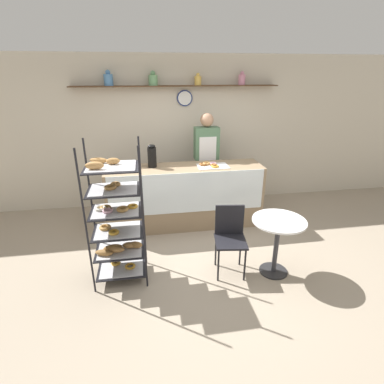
# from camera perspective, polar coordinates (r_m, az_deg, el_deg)

# --- Properties ---
(ground_plane) EXTENTS (14.00, 14.00, 0.00)m
(ground_plane) POSITION_cam_1_polar(r_m,az_deg,el_deg) (4.22, 0.84, -12.75)
(ground_plane) COLOR gray
(back_wall) EXTENTS (10.00, 0.30, 2.70)m
(back_wall) POSITION_cam_1_polar(r_m,az_deg,el_deg) (5.64, -2.89, 11.32)
(back_wall) COLOR beige
(back_wall) RESTS_ON ground_plane
(display_counter) EXTENTS (2.48, 0.63, 1.01)m
(display_counter) POSITION_cam_1_polar(r_m,az_deg,el_deg) (4.91, -1.31, -0.80)
(display_counter) COLOR #937A5B
(display_counter) RESTS_ON ground_plane
(pastry_rack) EXTENTS (0.63, 0.50, 1.72)m
(pastry_rack) POSITION_cam_1_polar(r_m,az_deg,el_deg) (3.61, -14.26, -5.30)
(pastry_rack) COLOR black
(pastry_rack) RESTS_ON ground_plane
(person_worker) EXTENTS (0.41, 0.23, 1.77)m
(person_worker) POSITION_cam_1_polar(r_m,az_deg,el_deg) (5.26, 2.72, 6.22)
(person_worker) COLOR #282833
(person_worker) RESTS_ON ground_plane
(cafe_table) EXTENTS (0.65, 0.65, 0.75)m
(cafe_table) POSITION_cam_1_polar(r_m,az_deg,el_deg) (3.84, 16.00, -7.65)
(cafe_table) COLOR #262628
(cafe_table) RESTS_ON ground_plane
(cafe_chair) EXTENTS (0.43, 0.43, 0.87)m
(cafe_chair) POSITION_cam_1_polar(r_m,az_deg,el_deg) (3.80, 7.24, -7.71)
(cafe_chair) COLOR black
(cafe_chair) RESTS_ON ground_plane
(coffee_carafe) EXTENTS (0.14, 0.14, 0.36)m
(coffee_carafe) POSITION_cam_1_polar(r_m,az_deg,el_deg) (4.73, -7.64, 6.79)
(coffee_carafe) COLOR black
(coffee_carafe) RESTS_ON display_counter
(donut_tray_counter) EXTENTS (0.48, 0.33, 0.05)m
(donut_tray_counter) POSITION_cam_1_polar(r_m,az_deg,el_deg) (4.77, 3.64, 5.13)
(donut_tray_counter) COLOR white
(donut_tray_counter) RESTS_ON display_counter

